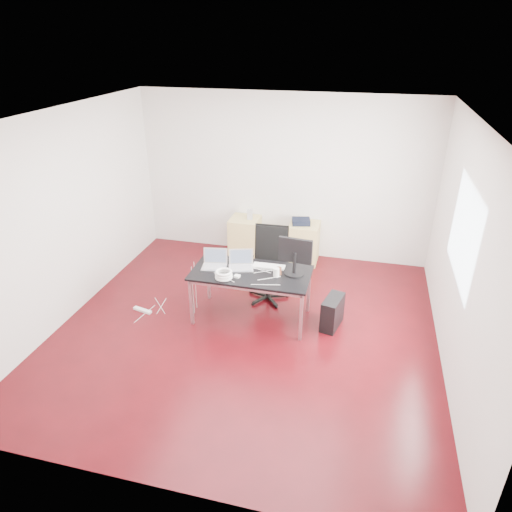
% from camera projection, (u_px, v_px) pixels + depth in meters
% --- Properties ---
extents(room_shell, '(5.00, 5.00, 5.00)m').
position_uv_depth(room_shell, '(248.00, 235.00, 5.57)').
color(room_shell, '#3A060B').
rests_on(room_shell, ground).
extents(desk, '(1.60, 0.80, 0.73)m').
position_uv_depth(desk, '(251.00, 275.00, 6.16)').
color(desk, black).
rests_on(desk, ground).
extents(office_chair, '(0.50, 0.51, 1.08)m').
position_uv_depth(office_chair, '(269.00, 260.00, 6.73)').
color(office_chair, black).
rests_on(office_chair, ground).
extents(filing_cabinet_left, '(0.50, 0.50, 0.70)m').
position_uv_depth(filing_cabinet_left, '(245.00, 237.00, 8.12)').
color(filing_cabinet_left, tan).
rests_on(filing_cabinet_left, ground).
extents(filing_cabinet_right, '(0.50, 0.50, 0.70)m').
position_uv_depth(filing_cabinet_right, '(304.00, 243.00, 7.89)').
color(filing_cabinet_right, tan).
rests_on(filing_cabinet_right, ground).
extents(pc_tower, '(0.30, 0.48, 0.44)m').
position_uv_depth(pc_tower, '(332.00, 312.00, 6.18)').
color(pc_tower, black).
rests_on(pc_tower, ground).
extents(wastebasket, '(0.28, 0.28, 0.28)m').
position_uv_depth(wastebasket, '(282.00, 255.00, 7.92)').
color(wastebasket, black).
rests_on(wastebasket, ground).
extents(power_strip, '(0.31, 0.13, 0.04)m').
position_uv_depth(power_strip, '(143.00, 310.00, 6.59)').
color(power_strip, white).
rests_on(power_strip, ground).
extents(laptop_left, '(0.37, 0.30, 0.23)m').
position_uv_depth(laptop_left, '(214.00, 263.00, 6.26)').
color(laptop_left, silver).
rests_on(laptop_left, desk).
extents(laptop_right, '(0.39, 0.34, 0.23)m').
position_uv_depth(laptop_right, '(241.00, 264.00, 6.23)').
color(laptop_right, silver).
rests_on(laptop_right, desk).
extents(monitor, '(0.45, 0.26, 0.51)m').
position_uv_depth(monitor, '(295.00, 254.00, 5.97)').
color(monitor, black).
rests_on(monitor, desk).
extents(keyboard, '(0.44, 0.15, 0.02)m').
position_uv_depth(keyboard, '(269.00, 266.00, 6.26)').
color(keyboard, white).
rests_on(keyboard, desk).
extents(cup_white, '(0.10, 0.10, 0.12)m').
position_uv_depth(cup_white, '(276.00, 272.00, 6.00)').
color(cup_white, white).
rests_on(cup_white, desk).
extents(cup_brown, '(0.09, 0.09, 0.10)m').
position_uv_depth(cup_brown, '(279.00, 271.00, 6.06)').
color(cup_brown, brown).
rests_on(cup_brown, desk).
extents(cable_coil, '(0.24, 0.24, 0.11)m').
position_uv_depth(cable_coil, '(224.00, 275.00, 5.96)').
color(cable_coil, white).
rests_on(cable_coil, desk).
extents(power_adapter, '(0.08, 0.08, 0.03)m').
position_uv_depth(power_adapter, '(237.00, 276.00, 6.00)').
color(power_adapter, white).
rests_on(power_adapter, desk).
extents(speaker, '(0.10, 0.09, 0.18)m').
position_uv_depth(speaker, '(250.00, 214.00, 7.89)').
color(speaker, '#9E9E9E').
rests_on(speaker, filing_cabinet_left).
extents(navy_garment, '(0.35, 0.30, 0.09)m').
position_uv_depth(navy_garment, '(301.00, 221.00, 7.72)').
color(navy_garment, black).
rests_on(navy_garment, filing_cabinet_right).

